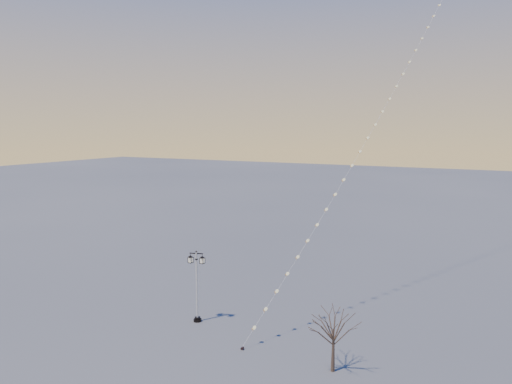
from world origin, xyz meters
The scene contains 4 objects.
ground centered at (0.00, 0.00, 0.00)m, with size 300.00×300.00×0.00m, color #595A5A.
street_lamp centered at (-2.73, 1.53, 2.99)m, with size 1.34×0.72×5.40m.
bare_tree centered at (8.41, -0.70, 2.58)m, with size 2.24×2.24×3.72m.
kite_train centered at (8.34, 17.33, 19.77)m, with size 12.52×36.91×39.77m.
Camera 1 is at (15.98, -25.37, 14.24)m, focal length 32.21 mm.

